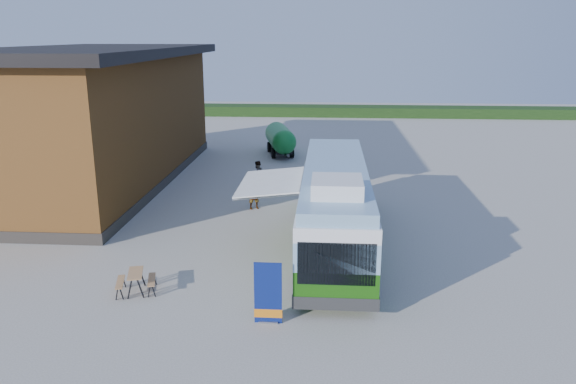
# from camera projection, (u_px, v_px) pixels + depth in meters

# --- Properties ---
(ground) EXTENTS (100.00, 100.00, 0.00)m
(ground) POSITION_uv_depth(u_px,v_px,m) (263.00, 250.00, 22.06)
(ground) COLOR #BCB7AD
(ground) RESTS_ON ground
(barn) EXTENTS (9.60, 21.20, 7.50)m
(barn) POSITION_uv_depth(u_px,v_px,m) (96.00, 119.00, 31.39)
(barn) COLOR brown
(barn) RESTS_ON ground
(hedge) EXTENTS (40.00, 3.00, 1.00)m
(hedge) POSITION_uv_depth(u_px,v_px,m) (381.00, 111.00, 57.88)
(hedge) COLOR #264419
(hedge) RESTS_ON ground
(bus) EXTENTS (2.61, 12.19, 3.74)m
(bus) POSITION_uv_depth(u_px,v_px,m) (335.00, 203.00, 21.92)
(bus) COLOR #1F6F12
(bus) RESTS_ON ground
(awning) EXTENTS (2.61, 4.27, 0.51)m
(awning) POSITION_uv_depth(u_px,v_px,m) (277.00, 180.00, 21.68)
(awning) COLOR white
(awning) RESTS_ON ground
(banner) EXTENTS (0.83, 0.18, 1.90)m
(banner) POSITION_uv_depth(u_px,v_px,m) (268.00, 299.00, 16.26)
(banner) COLOR navy
(banner) RESTS_ON ground
(picnic_table) EXTENTS (1.47, 1.37, 0.70)m
(picnic_table) POSITION_uv_depth(u_px,v_px,m) (136.00, 278.00, 18.27)
(picnic_table) COLOR tan
(picnic_table) RESTS_ON ground
(person_a) EXTENTS (0.77, 0.69, 1.76)m
(person_a) POSITION_uv_depth(u_px,v_px,m) (254.00, 191.00, 27.00)
(person_a) COLOR #999999
(person_a) RESTS_ON ground
(person_b) EXTENTS (0.89, 0.95, 1.54)m
(person_b) POSITION_uv_depth(u_px,v_px,m) (257.00, 175.00, 30.58)
(person_b) COLOR #999999
(person_b) RESTS_ON ground
(slurry_tanker) EXTENTS (2.47, 5.44, 2.05)m
(slurry_tanker) POSITION_uv_depth(u_px,v_px,m) (280.00, 138.00, 39.14)
(slurry_tanker) COLOR #167C2E
(slurry_tanker) RESTS_ON ground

